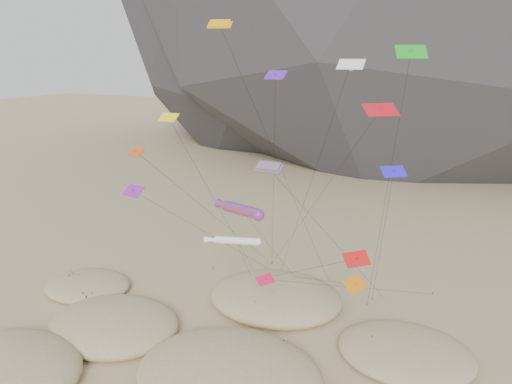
# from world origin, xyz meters

# --- Properties ---
(dunes) EXTENTS (48.39, 39.76, 3.91)m
(dunes) POSITION_xyz_m (-2.09, 3.53, 0.74)
(dunes) COLOR #CCB789
(dunes) RESTS_ON ground
(dune_grass) EXTENTS (44.49, 28.17, 1.50)m
(dune_grass) POSITION_xyz_m (-2.55, 3.94, 0.83)
(dune_grass) COLOR black
(dune_grass) RESTS_ON ground
(kite_stakes) EXTENTS (26.38, 6.47, 0.30)m
(kite_stakes) POSITION_xyz_m (1.72, 23.30, 0.15)
(kite_stakes) COLOR #3F2D1E
(kite_stakes) RESTS_ON ground
(rainbow_tube_kite) EXTENTS (6.31, 16.69, 14.09)m
(rainbow_tube_kite) POSITION_xyz_m (-0.39, 8.51, 13.30)
(rainbow_tube_kite) COLOR red
(rainbow_tube_kite) RESTS_ON ground
(white_tube_kite) EXTENTS (5.98, 8.71, 9.28)m
(white_tube_kite) POSITION_xyz_m (-2.85, 12.32, 8.68)
(white_tube_kite) COLOR white
(white_tube_kite) RESTS_ON ground
(orange_parafoil) EXTENTS (11.31, 8.83, 29.73)m
(orange_parafoil) POSITION_xyz_m (-6.24, 17.17, 28.82)
(orange_parafoil) COLOR #FF9D0D
(orange_parafoil) RESTS_ON ground
(multi_parafoil) EXTENTS (9.50, 15.00, 17.67)m
(multi_parafoil) POSITION_xyz_m (2.25, 9.09, 17.00)
(multi_parafoil) COLOR red
(multi_parafoil) RESTS_ON ground
(delta_kites) EXTENTS (29.10, 21.44, 27.08)m
(delta_kites) POSITION_xyz_m (3.92, 11.67, 17.62)
(delta_kites) COLOR purple
(delta_kites) RESTS_ON ground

